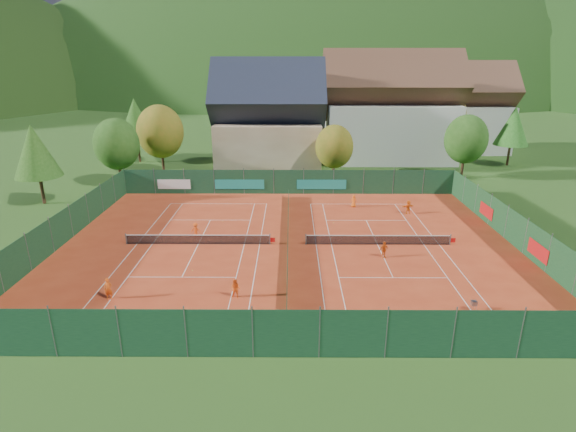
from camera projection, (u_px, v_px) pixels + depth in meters
The scene contains 34 objects.
ground at pixel (288, 245), 39.97m from camera, with size 600.00×600.00×0.00m, color #244B17.
clay_pad at pixel (288, 245), 39.96m from camera, with size 40.00×32.00×0.01m, color #B4371A.
court_markings_left at pixel (198, 244), 40.01m from camera, with size 11.03×23.83×0.00m.
court_markings_right at pixel (378, 245), 39.92m from camera, with size 11.03×23.83×0.00m.
tennis_net_left at pixel (200, 239), 39.84m from camera, with size 13.30×0.10×1.02m.
tennis_net_right at pixel (380, 239), 39.75m from camera, with size 13.30×0.10×1.02m.
court_divider at pixel (288, 239), 39.80m from camera, with size 0.03×28.80×1.00m.
fence_north at pixel (285, 182), 54.58m from camera, with size 40.00×0.10×3.00m.
fence_south at pixel (286, 334), 24.37m from camera, with size 40.00×0.04×3.00m.
fence_west at pixel (62, 228), 39.58m from camera, with size 0.04×32.00×3.00m.
fence_east at pixel (515, 229), 39.42m from camera, with size 0.09×32.00×3.00m.
chalet at pixel (269, 124), 66.12m from camera, with size 16.20×12.00×16.00m.
hotel_block_a at pixel (390, 114), 71.43m from camera, with size 21.60×11.00×17.25m.
hotel_block_b at pixel (459, 113), 79.15m from camera, with size 17.28×10.00×15.50m.
tree_west_front at pixel (116, 144), 57.19m from camera, with size 5.72×5.72×8.69m.
tree_west_mid at pixel (160, 132), 62.61m from camera, with size 6.44×6.44×9.78m.
tree_west_back at pixel (136, 119), 69.97m from camera, with size 5.60×5.60×10.00m.
tree_center at pixel (334, 147), 59.14m from camera, with size 5.01×5.01×7.60m.
tree_east_front at pixel (466, 139), 60.71m from camera, with size 5.72×5.72×8.69m.
tree_east_mid at pixel (513, 126), 67.98m from camera, with size 5.04×5.04×9.00m.
tree_west_side at pixel (35, 151), 49.45m from camera, with size 5.04×5.04×9.00m.
tree_east_back at pixel (444, 115), 75.36m from camera, with size 7.15×7.15×10.86m.
mountain_backdrop at pixel (337, 155), 273.29m from camera, with size 820.00×530.00×242.00m.
ball_hopper at pixel (474, 303), 29.29m from camera, with size 0.34×0.34×0.80m.
loose_ball_0 at pixel (192, 270), 35.00m from camera, with size 0.07×0.07×0.07m, color #CCD833.
loose_ball_1 at pixel (322, 288), 32.24m from camera, with size 0.07×0.07×0.07m, color #CCD833.
loose_ball_2 at pixel (334, 223), 45.18m from camera, with size 0.07×0.07×0.07m, color #CCD833.
loose_ball_3 at pixel (223, 221), 45.64m from camera, with size 0.07×0.07×0.07m, color #CCD833.
player_left_near at pixel (108, 289), 30.65m from camera, with size 0.57×0.37×1.56m, color #E15314.
player_left_mid at pixel (235, 289), 30.80m from camera, with size 0.69×0.53×1.41m, color #F75815.
player_left_far at pixel (196, 230), 41.45m from camera, with size 0.91×0.52×1.41m, color #F75015.
player_right_near at pixel (384, 250), 37.17m from camera, with size 0.82×0.34×1.40m, color #DA5813.
player_right_far_a at pixel (354, 201), 49.87m from camera, with size 0.70×0.45×1.43m, color orange.
player_right_far_b at pixel (408, 207), 47.74m from camera, with size 1.38×0.44×1.49m, color orange.
Camera 1 is at (0.23, -36.89, 15.59)m, focal length 28.00 mm.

